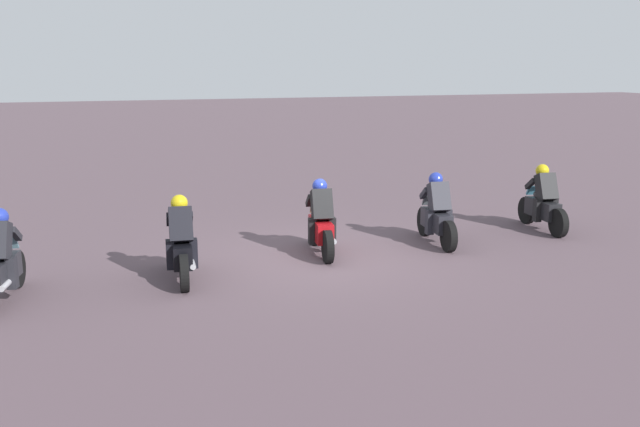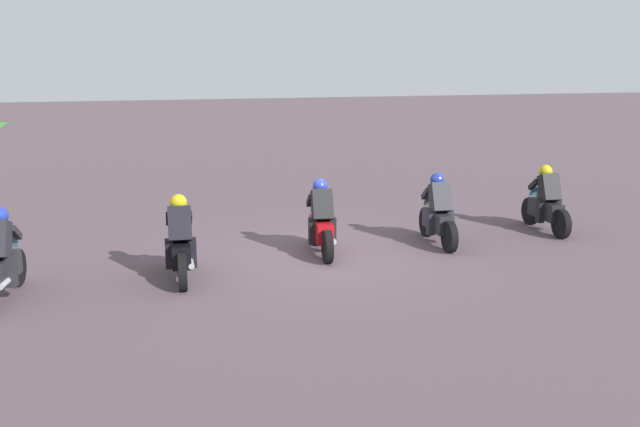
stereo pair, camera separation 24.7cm
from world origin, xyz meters
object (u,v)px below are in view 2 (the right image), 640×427
rider_lane_b (438,215)px  rider_lane_d (180,245)px  rider_lane_c (321,223)px  rider_lane_e (1,262)px  rider_lane_a (546,204)px

rider_lane_b → rider_lane_d: bearing=105.6°
rider_lane_b → rider_lane_c: (0.01, 2.58, 0.00)m
rider_lane_b → rider_lane_e: (-1.07, 8.38, 0.00)m
rider_lane_c → rider_lane_d: bearing=114.4°
rider_lane_a → rider_lane_b: bearing=102.3°
rider_lane_b → rider_lane_e: size_ratio=1.01×
rider_lane_c → rider_lane_d: 3.01m
rider_lane_a → rider_lane_c: size_ratio=1.00×
rider_lane_c → rider_lane_a: bearing=-78.9°
rider_lane_c → rider_lane_e: size_ratio=1.01×
rider_lane_a → rider_lane_e: size_ratio=1.01×
rider_lane_a → rider_lane_b: (-0.30, 2.87, 0.00)m
rider_lane_b → rider_lane_e: 8.44m
rider_lane_d → rider_lane_e: bearing=99.6°
rider_lane_e → rider_lane_b: bearing=-70.1°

